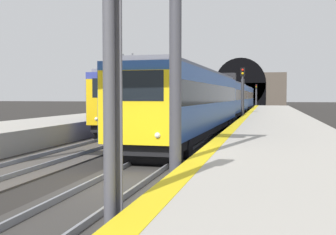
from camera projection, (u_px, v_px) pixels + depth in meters
ground_plane at (120, 186)px, 12.21m from camera, size 320.00×320.00×0.00m
platform_right at (290, 175)px, 11.12m from camera, size 112.00×4.92×1.04m
platform_right_edge_strip at (206, 152)px, 11.60m from camera, size 112.00×0.50×0.01m
track_main_line at (120, 184)px, 12.21m from camera, size 160.00×2.71×0.21m
train_main_approaching at (227, 99)px, 43.92m from camera, size 61.07×3.28×4.86m
train_adjacent_platform at (200, 97)px, 54.19m from camera, size 64.30×2.93×4.05m
railway_signal_near at (109, 64)px, 5.95m from camera, size 0.39×0.38×5.16m
railway_signal_mid at (243, 91)px, 37.08m from camera, size 0.39×0.38×4.97m
railway_signal_far at (256, 95)px, 80.01m from camera, size 0.39×0.38×4.63m
tunnel_portal at (241, 90)px, 99.01m from camera, size 2.49×20.51×11.49m
catenary_mast_near at (123, 85)px, 47.93m from camera, size 0.22×1.80×7.19m
catenary_mast_far at (133, 84)px, 51.38m from camera, size 0.22×2.47×7.62m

